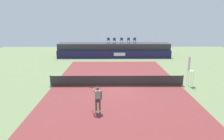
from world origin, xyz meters
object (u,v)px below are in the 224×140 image
(spectator_chair_center, at_px, (122,40))
(tennis_player, at_px, (98,98))
(spectator_chair_right, at_px, (128,40))
(tennis_ball, at_px, (159,69))
(net_post_near, at_px, (51,81))
(spectator_chair_far_left, at_px, (108,40))
(net_post_far, at_px, (183,80))
(spectator_chair_left, at_px, (114,40))
(spectator_chair_far_right, at_px, (135,40))
(umpire_chair, at_px, (190,69))

(spectator_chair_center, bearing_deg, tennis_player, -97.43)
(spectator_chair_right, height_order, tennis_ball, spectator_chair_right)
(spectator_chair_center, relative_size, net_post_near, 0.89)
(spectator_chair_far_left, distance_m, net_post_near, 16.35)
(tennis_player, bearing_deg, net_post_far, 36.12)
(spectator_chair_center, distance_m, spectator_chair_right, 1.12)
(spectator_chair_left, relative_size, spectator_chair_center, 1.00)
(net_post_near, distance_m, tennis_player, 7.34)
(spectator_chair_far_right, bearing_deg, spectator_chair_left, -174.47)
(umpire_chair, bearing_deg, tennis_player, -145.78)
(spectator_chair_right, relative_size, umpire_chair, 0.32)
(spectator_chair_far_left, bearing_deg, umpire_chair, -63.46)
(spectator_chair_center, bearing_deg, tennis_ball, -64.94)
(spectator_chair_left, distance_m, tennis_player, 20.77)
(spectator_chair_far_left, xyz_separation_m, spectator_chair_left, (0.96, -0.26, 0.00))
(spectator_chair_center, bearing_deg, spectator_chair_left, -167.84)
(spectator_chair_far_left, xyz_separation_m, net_post_far, (7.09, -15.31, -2.19))
(spectator_chair_right, xyz_separation_m, umpire_chair, (4.38, -15.22, -1.11))
(spectator_chair_right, height_order, net_post_near, spectator_chair_right)
(spectator_chair_right, distance_m, tennis_ball, 9.72)
(spectator_chair_left, height_order, tennis_ball, spectator_chair_left)
(umpire_chair, bearing_deg, spectator_chair_far_left, 116.54)
(spectator_chair_far_left, bearing_deg, spectator_chair_left, -15.35)
(spectator_chair_right, relative_size, spectator_chair_far_right, 1.00)
(spectator_chair_left, bearing_deg, tennis_player, -94.24)
(spectator_chair_right, height_order, umpire_chair, spectator_chair_right)
(spectator_chair_far_right, bearing_deg, spectator_chair_far_left, -179.22)
(spectator_chair_far_left, height_order, net_post_far, spectator_chair_far_left)
(spectator_chair_right, bearing_deg, spectator_chair_left, -175.68)
(spectator_chair_right, relative_size, tennis_player, 0.50)
(net_post_near, distance_m, net_post_far, 12.40)
(spectator_chair_left, height_order, spectator_chair_far_right, same)
(spectator_chair_far_left, xyz_separation_m, tennis_player, (-0.57, -20.90, -1.73))
(spectator_chair_far_left, bearing_deg, net_post_far, -65.13)
(spectator_chair_center, relative_size, spectator_chair_far_right, 1.00)
(umpire_chair, bearing_deg, spectator_chair_right, 106.06)
(umpire_chair, xyz_separation_m, net_post_far, (-0.55, 0.00, -1.09))
(spectator_chair_left, bearing_deg, spectator_chair_far_left, 164.65)
(spectator_chair_right, distance_m, umpire_chair, 15.88)
(umpire_chair, relative_size, net_post_far, 2.76)
(tennis_player, bearing_deg, spectator_chair_right, 79.56)
(spectator_chair_far_right, relative_size, net_post_near, 0.89)
(spectator_chair_left, bearing_deg, spectator_chair_far_right, 5.53)
(spectator_chair_center, xyz_separation_m, net_post_near, (-7.46, -15.30, -2.19))
(spectator_chair_center, height_order, tennis_ball, spectator_chair_center)
(spectator_chair_right, bearing_deg, umpire_chair, -73.94)
(umpire_chair, xyz_separation_m, tennis_player, (-8.22, -5.59, -0.63))
(tennis_player, relative_size, tennis_ball, 26.03)
(spectator_chair_far_right, bearing_deg, spectator_chair_right, -171.68)
(spectator_chair_far_right, distance_m, net_post_far, 15.78)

